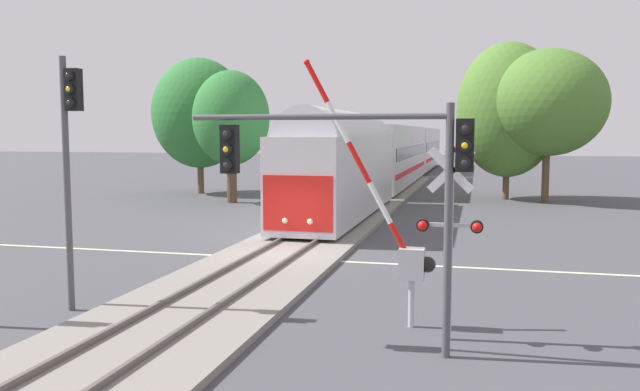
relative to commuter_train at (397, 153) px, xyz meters
The scene contains 12 objects.
ground_plane 33.37m from the commuter_train, 90.01° to the right, with size 220.00×220.00×0.00m, color #47474C.
road_centre_stripe 33.37m from the commuter_train, 90.01° to the right, with size 44.00×0.20×0.01m.
railway_track 33.36m from the commuter_train, 90.01° to the right, with size 4.40×80.00×0.32m.
commuter_train is the anchor object (origin of this frame).
crossing_gate_near 40.46m from the commuter_train, 82.88° to the right, with size 3.03×0.40×6.03m.
crossing_signal_mast 41.34m from the commuter_train, 81.48° to the right, with size 1.36×0.44×4.18m.
traffic_signal_median 40.92m from the commuter_train, 94.05° to the right, with size 0.53×0.38×6.19m.
traffic_signal_near_right 42.24m from the commuter_train, 83.83° to the right, with size 5.69×0.38×4.94m.
oak_behind_train 18.83m from the commuter_train, 116.52° to the right, with size 4.80×4.80×8.25m.
elm_centre_background 13.82m from the commuter_train, 50.97° to the right, with size 6.61×6.61×10.27m.
pine_left_background 17.43m from the commuter_train, 138.64° to the right, with size 6.80×6.80×9.73m.
oak_far_right 16.43m from the commuter_train, 47.70° to the right, with size 7.23×7.23×9.58m.
Camera 1 is at (6.68, -21.12, 4.36)m, focal length 36.05 mm.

